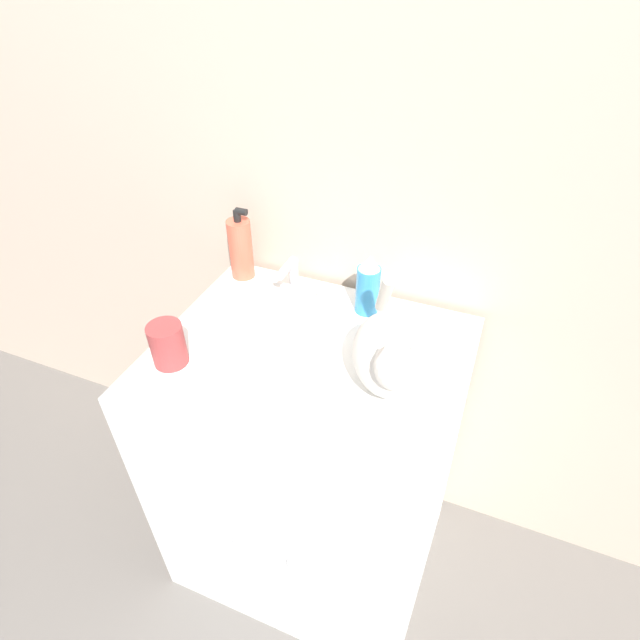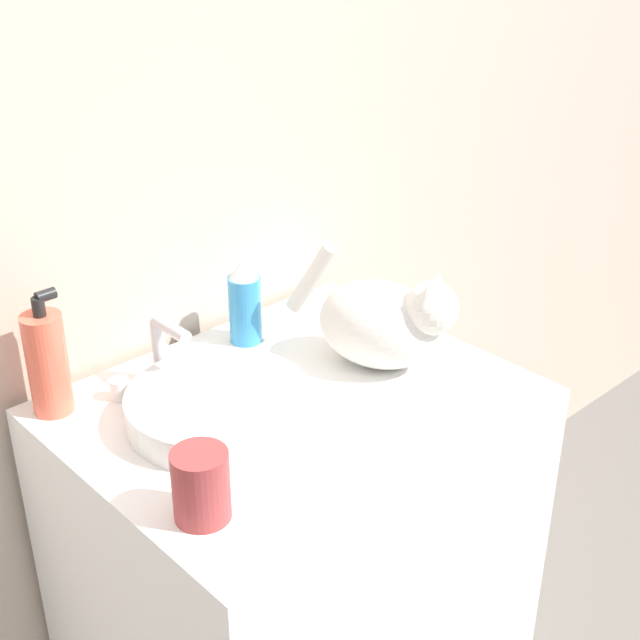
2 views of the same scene
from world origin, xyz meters
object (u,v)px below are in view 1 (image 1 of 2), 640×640
at_px(cat, 390,354).
at_px(soap_bottle, 241,248).
at_px(spray_bottle, 368,285).
at_px(cup, 168,345).

xyz_separation_m(cat, soap_bottle, (-0.49, 0.26, 0.00)).
bearing_deg(soap_bottle, cat, -27.60).
relative_size(soap_bottle, spray_bottle, 1.28).
bearing_deg(spray_bottle, soap_bottle, 175.96).
distance_m(cat, cup, 0.49).
bearing_deg(cup, soap_bottle, 92.90).
relative_size(soap_bottle, cup, 2.04).
bearing_deg(cup, spray_bottle, 44.61).
distance_m(cat, soap_bottle, 0.55).
relative_size(spray_bottle, cup, 1.59).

